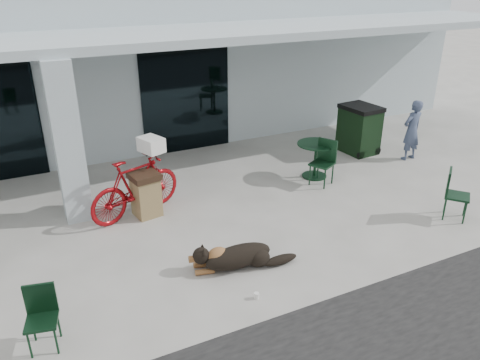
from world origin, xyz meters
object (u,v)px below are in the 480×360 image
cafe_table_far (315,160)px  cafe_chair_far_b (322,163)px  trash_receptacle (146,194)px  wheeled_bin (359,129)px  person (412,130)px  cafe_chair_near (41,321)px  dog (239,255)px  cafe_chair_far_a (457,195)px  bicycle (136,187)px

cafe_table_far → cafe_chair_far_b: size_ratio=0.86×
trash_receptacle → wheeled_bin: size_ratio=0.71×
trash_receptacle → cafe_chair_far_b: bearing=-4.5°
cafe_chair_far_b → person: person is taller
person → wheeled_bin: 1.33m
cafe_chair_far_b → wheeled_bin: wheeled_bin is taller
cafe_chair_near → trash_receptacle: (2.19, 2.97, 0.02)m
person → dog: bearing=16.1°
person → trash_receptacle: (-6.95, 0.01, -0.33)m
cafe_table_far → wheeled_bin: wheeled_bin is taller
cafe_chair_near → wheeled_bin: wheeled_bin is taller
person → cafe_chair_far_a: bearing=56.0°
cafe_chair_far_a → person: size_ratio=0.64×
dog → cafe_chair_far_a: 4.61m
bicycle → cafe_table_far: size_ratio=2.29×
wheeled_bin → cafe_chair_far_a: bearing=-104.5°
cafe_chair_far_a → dog: bearing=136.5°
person → cafe_chair_near: bearing=12.2°
cafe_chair_near → cafe_chair_far_b: (6.19, 2.65, 0.08)m
bicycle → person: 7.12m
cafe_chair_far_b → trash_receptacle: size_ratio=1.14×
trash_receptacle → bicycle: bearing=148.7°
cafe_chair_far_b → trash_receptacle: (-4.00, 0.31, -0.06)m
cafe_table_far → person: 2.86m
cafe_chair_far_a → cafe_table_far: bearing=75.6°
cafe_table_far → cafe_chair_far_a: bearing=-65.4°
cafe_table_far → cafe_chair_far_a: 3.21m
person → trash_receptacle: size_ratio=1.72×
cafe_table_far → cafe_chair_far_b: bearing=-105.4°
bicycle → wheeled_bin: size_ratio=1.61×
dog → cafe_chair_near: cafe_chair_near is taller
cafe_chair_far_a → trash_receptacle: size_ratio=1.10×
trash_receptacle → wheeled_bin: 6.18m
cafe_chair_near → wheeled_bin: size_ratio=0.69×
cafe_chair_far_b → dog: bearing=-82.6°
cafe_chair_far_a → trash_receptacle: bearing=113.8°
trash_receptacle → cafe_chair_far_a: bearing=-27.2°
cafe_chair_near → wheeled_bin: 9.20m
cafe_chair_near → trash_receptacle: bearing=65.5°
dog → cafe_table_far: 4.14m
bicycle → cafe_chair_near: size_ratio=2.34×
cafe_chair_near → cafe_chair_far_a: (7.64, 0.17, 0.06)m
cafe_chair_far_a → trash_receptacle: cafe_chair_far_a is taller
person → wheeled_bin: size_ratio=1.23×
cafe_table_far → wheeled_bin: (1.99, 0.89, 0.22)m
cafe_chair_far_b → bicycle: bearing=-122.4°
dog → wheeled_bin: size_ratio=1.06×
cafe_chair_near → trash_receptacle: size_ratio=0.96×
cafe_chair_near → person: size_ratio=0.56×
cafe_chair_far_a → person: 3.18m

